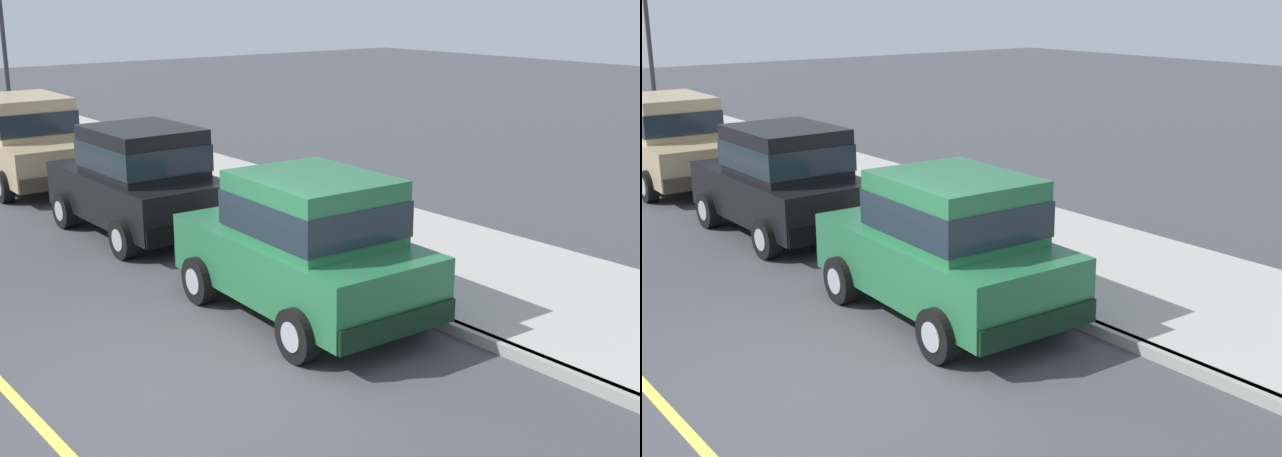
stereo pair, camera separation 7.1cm
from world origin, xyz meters
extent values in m
plane|color=#424247|center=(0.00, 0.00, 0.00)|extent=(80.00, 80.00, 0.00)
cube|color=gray|center=(3.20, 0.00, 0.07)|extent=(0.16, 64.00, 0.14)
cube|color=#A8A59E|center=(5.00, 0.00, 0.07)|extent=(3.60, 64.00, 0.14)
cube|color=#E0D64C|center=(-1.60, 0.00, 0.00)|extent=(0.12, 57.60, 0.01)
cube|color=#23663D|center=(2.13, 0.76, 0.70)|extent=(1.86, 3.76, 0.76)
cube|color=#23663D|center=(2.12, 0.51, 1.48)|extent=(1.59, 1.96, 0.80)
cube|color=#19232D|center=(2.12, 0.51, 1.42)|extent=(1.62, 2.00, 0.44)
cube|color=black|center=(2.20, 2.56, 0.46)|extent=(1.69, 0.27, 0.28)
cube|color=black|center=(2.06, -1.04, 0.46)|extent=(1.69, 0.27, 0.28)
cylinder|color=black|center=(1.31, 1.94, 0.32)|extent=(0.24, 0.65, 0.64)
cylinder|color=#9E9EA3|center=(1.31, 1.94, 0.32)|extent=(0.25, 0.36, 0.35)
cylinder|color=black|center=(3.03, 1.87, 0.32)|extent=(0.24, 0.65, 0.64)
cylinder|color=#9E9EA3|center=(3.03, 1.87, 0.32)|extent=(0.25, 0.36, 0.35)
cylinder|color=black|center=(1.22, -0.36, 0.32)|extent=(0.24, 0.65, 0.64)
cylinder|color=#9E9EA3|center=(1.22, -0.36, 0.32)|extent=(0.25, 0.36, 0.35)
cylinder|color=black|center=(2.94, -0.42, 0.32)|extent=(0.24, 0.65, 0.64)
cylinder|color=#9E9EA3|center=(2.94, -0.42, 0.32)|extent=(0.25, 0.36, 0.35)
cube|color=#EAEACC|center=(1.66, 2.61, 0.81)|extent=(0.28, 0.09, 0.14)
cube|color=#EAEACC|center=(2.73, 2.56, 0.81)|extent=(0.28, 0.09, 0.14)
cube|color=black|center=(2.22, 5.49, 0.70)|extent=(1.74, 3.71, 0.76)
cube|color=black|center=(2.22, 5.24, 1.48)|extent=(1.52, 1.91, 0.80)
cube|color=#19232D|center=(2.22, 5.24, 1.42)|extent=(1.56, 1.95, 0.44)
cube|color=black|center=(2.21, 7.29, 0.46)|extent=(1.69, 0.21, 0.28)
cube|color=black|center=(2.23, 3.69, 0.46)|extent=(1.69, 0.21, 0.28)
cylinder|color=black|center=(1.36, 6.63, 0.32)|extent=(0.22, 0.64, 0.64)
cylinder|color=#9E9EA3|center=(1.36, 6.63, 0.32)|extent=(0.24, 0.35, 0.35)
cylinder|color=black|center=(3.08, 6.64, 0.32)|extent=(0.22, 0.64, 0.64)
cylinder|color=#9E9EA3|center=(3.08, 6.64, 0.32)|extent=(0.24, 0.35, 0.35)
cylinder|color=black|center=(1.37, 4.34, 0.32)|extent=(0.22, 0.64, 0.64)
cylinder|color=#9E9EA3|center=(1.37, 4.34, 0.32)|extent=(0.24, 0.35, 0.35)
cylinder|color=black|center=(3.09, 4.35, 0.32)|extent=(0.22, 0.64, 0.64)
cylinder|color=#9E9EA3|center=(3.09, 4.35, 0.32)|extent=(0.24, 0.35, 0.35)
cube|color=#EAEACC|center=(1.68, 7.32, 0.81)|extent=(0.28, 0.08, 0.14)
cube|color=#EAEACC|center=(2.75, 7.32, 0.81)|extent=(0.28, 0.08, 0.14)
cube|color=tan|center=(2.08, 10.52, 0.70)|extent=(1.93, 4.55, 0.76)
cube|color=tan|center=(2.08, 10.42, 1.50)|extent=(1.64, 2.15, 0.84)
cube|color=#19232D|center=(2.08, 10.42, 1.44)|extent=(1.68, 2.19, 0.46)
cube|color=#3E3527|center=(2.02, 8.32, 0.46)|extent=(1.77, 0.25, 0.28)
cylinder|color=black|center=(3.02, 11.89, 0.32)|extent=(0.24, 0.65, 0.64)
cylinder|color=#9E9EA3|center=(3.02, 11.89, 0.32)|extent=(0.25, 0.36, 0.35)
cylinder|color=black|center=(1.14, 9.15, 0.32)|extent=(0.24, 0.65, 0.64)
cylinder|color=#9E9EA3|center=(1.14, 9.15, 0.32)|extent=(0.25, 0.36, 0.35)
cylinder|color=black|center=(2.94, 9.10, 0.32)|extent=(0.24, 0.65, 0.64)
cylinder|color=#9E9EA3|center=(2.94, 9.10, 0.32)|extent=(0.25, 0.36, 0.35)
cube|color=#EAEACC|center=(2.70, 12.73, 0.81)|extent=(0.28, 0.09, 0.14)
ellipsoid|color=#999691|center=(4.24, 2.47, 0.42)|extent=(0.48, 0.37, 0.20)
cylinder|color=#999691|center=(4.14, 2.36, 0.23)|extent=(0.05, 0.05, 0.18)
cylinder|color=#999691|center=(4.09, 2.47, 0.23)|extent=(0.05, 0.05, 0.18)
cylinder|color=#999691|center=(4.39, 2.47, 0.23)|extent=(0.05, 0.05, 0.18)
cylinder|color=#999691|center=(4.34, 2.58, 0.23)|extent=(0.05, 0.05, 0.18)
sphere|color=#999691|center=(3.98, 2.35, 0.51)|extent=(0.17, 0.17, 0.17)
ellipsoid|color=#54524F|center=(3.90, 2.31, 0.49)|extent=(0.13, 0.11, 0.06)
cone|color=#999691|center=(4.01, 2.31, 0.59)|extent=(0.06, 0.06, 0.07)
cone|color=#999691|center=(3.96, 2.40, 0.59)|extent=(0.06, 0.06, 0.07)
cylinder|color=#999691|center=(4.48, 2.58, 0.48)|extent=(0.12, 0.08, 0.13)
cylinder|color=#2D2D33|center=(3.55, 15.67, 2.24)|extent=(0.12, 0.12, 4.20)
camera|label=1|loc=(-3.96, -7.23, 4.01)|focal=46.58mm
camera|label=2|loc=(-3.90, -7.28, 4.01)|focal=46.58mm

